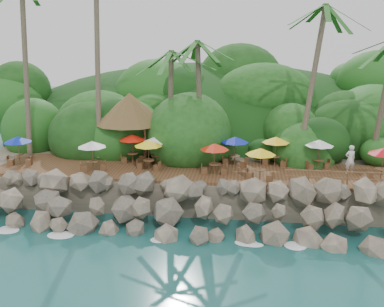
# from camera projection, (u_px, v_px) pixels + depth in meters

# --- Properties ---
(ground) EXTENTS (140.00, 140.00, 0.00)m
(ground) POSITION_uv_depth(u_px,v_px,m) (178.00, 243.00, 23.59)
(ground) COLOR #19514F
(ground) RESTS_ON ground
(land_base) EXTENTS (32.00, 25.20, 2.10)m
(land_base) POSITION_uv_depth(u_px,v_px,m) (206.00, 150.00, 38.62)
(land_base) COLOR gray
(land_base) RESTS_ON ground
(jungle_hill) EXTENTS (44.80, 28.00, 15.40)m
(jungle_hill) POSITION_uv_depth(u_px,v_px,m) (213.00, 141.00, 46.08)
(jungle_hill) COLOR #143811
(jungle_hill) RESTS_ON ground
(seawall) EXTENTS (29.00, 4.00, 2.30)m
(seawall) POSITION_uv_depth(u_px,v_px,m) (183.00, 209.00, 25.20)
(seawall) COLOR gray
(seawall) RESTS_ON ground
(terrace) EXTENTS (26.00, 5.00, 0.20)m
(terrace) POSITION_uv_depth(u_px,v_px,m) (192.00, 171.00, 28.75)
(terrace) COLOR brown
(terrace) RESTS_ON land_base
(jungle_foliage) EXTENTS (44.00, 16.00, 12.00)m
(jungle_foliage) POSITION_uv_depth(u_px,v_px,m) (205.00, 164.00, 37.94)
(jungle_foliage) COLOR #143811
(jungle_foliage) RESTS_ON ground
(foam_line) EXTENTS (25.20, 0.80, 0.06)m
(foam_line) POSITION_uv_depth(u_px,v_px,m) (179.00, 240.00, 23.87)
(foam_line) COLOR white
(foam_line) RESTS_ON ground
(palms) EXTENTS (30.53, 6.98, 14.20)m
(palms) POSITION_uv_depth(u_px,v_px,m) (195.00, 15.00, 28.86)
(palms) COLOR brown
(palms) RESTS_ON ground
(palapa) EXTENTS (5.22, 5.22, 4.60)m
(palapa) POSITION_uv_depth(u_px,v_px,m) (130.00, 108.00, 31.39)
(palapa) COLOR brown
(palapa) RESTS_ON ground
(dining_clusters) EXTENTS (25.46, 5.06, 2.02)m
(dining_clusters) POSITION_uv_depth(u_px,v_px,m) (201.00, 145.00, 28.29)
(dining_clusters) COLOR brown
(dining_clusters) RESTS_ON terrace
(railing) EXTENTS (7.20, 0.10, 1.00)m
(railing) POSITION_uv_depth(u_px,v_px,m) (348.00, 178.00, 25.17)
(railing) COLOR brown
(railing) RESTS_ON terrace
(waiter) EXTENTS (0.77, 0.61, 1.85)m
(waiter) POSITION_uv_depth(u_px,v_px,m) (350.00, 159.00, 27.74)
(waiter) COLOR silver
(waiter) RESTS_ON terrace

